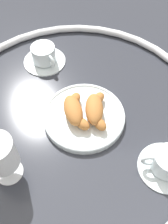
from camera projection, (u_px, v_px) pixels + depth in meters
ground_plane at (75, 114)px, 0.75m from camera, size 2.20×2.20×0.00m
table_chrome_rim at (75, 112)px, 0.74m from camera, size 0.76×0.76×0.02m
pastry_plate at (84, 116)px, 0.73m from camera, size 0.23×0.23×0.02m
croissant_large at (75, 111)px, 0.71m from camera, size 0.12×0.10×0.04m
croissant_small at (95, 109)px, 0.71m from camera, size 0.13×0.08×0.04m
coffee_cup_near at (44, 56)px, 0.85m from camera, size 0.14×0.14×0.06m
coffee_cup_far at (167, 163)px, 0.63m from camera, size 0.14×0.14×0.06m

